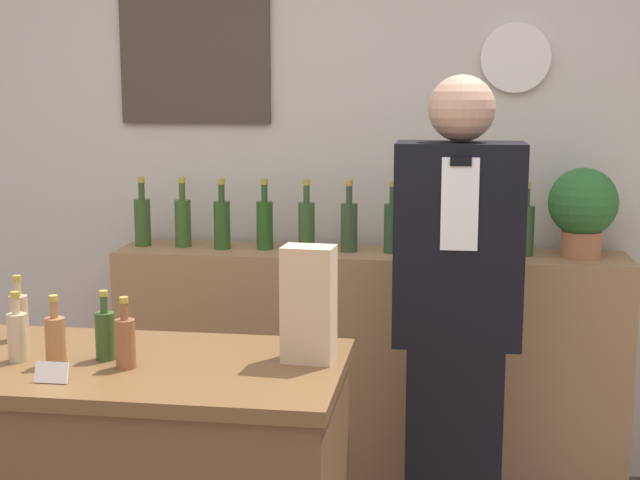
# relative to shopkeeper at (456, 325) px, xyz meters

# --- Properties ---
(back_wall) EXTENTS (5.20, 0.09, 2.70)m
(back_wall) POSITION_rel_shopkeeper_xyz_m (-0.56, 0.81, 0.50)
(back_wall) COLOR beige
(back_wall) RESTS_ON ground_plane
(back_shelf) EXTENTS (2.11, 0.36, 1.01)m
(back_shelf) POSITION_rel_shopkeeper_xyz_m (-0.36, 0.57, -0.36)
(back_shelf) COLOR #9E754C
(back_shelf) RESTS_ON ground_plane
(shopkeeper) EXTENTS (0.44, 0.27, 1.73)m
(shopkeeper) POSITION_rel_shopkeeper_xyz_m (0.00, 0.00, 0.00)
(shopkeeper) COLOR black
(shopkeeper) RESTS_ON ground_plane
(potted_plant) EXTENTS (0.28, 0.28, 0.36)m
(potted_plant) POSITION_rel_shopkeeper_xyz_m (0.49, 0.57, 0.35)
(potted_plant) COLOR #B27047
(potted_plant) RESTS_ON back_shelf
(paper_bag) EXTENTS (0.15, 0.11, 0.33)m
(paper_bag) POSITION_rel_shopkeeper_xyz_m (-0.42, -0.66, 0.22)
(paper_bag) COLOR tan
(paper_bag) RESTS_ON display_counter
(price_card_right) EXTENTS (0.09, 0.02, 0.06)m
(price_card_right) POSITION_rel_shopkeeper_xyz_m (-1.05, -0.95, 0.08)
(price_card_right) COLOR white
(price_card_right) RESTS_ON display_counter
(counter_bottle_1) EXTENTS (0.06, 0.06, 0.20)m
(counter_bottle_1) POSITION_rel_shopkeeper_xyz_m (-1.33, -0.57, 0.13)
(counter_bottle_1) COLOR tan
(counter_bottle_1) RESTS_ON display_counter
(counter_bottle_2) EXTENTS (0.06, 0.06, 0.20)m
(counter_bottle_2) POSITION_rel_shopkeeper_xyz_m (-1.23, -0.78, 0.13)
(counter_bottle_2) COLOR tan
(counter_bottle_2) RESTS_ON display_counter
(counter_bottle_3) EXTENTS (0.06, 0.06, 0.20)m
(counter_bottle_3) POSITION_rel_shopkeeper_xyz_m (-1.10, -0.81, 0.13)
(counter_bottle_3) COLOR #9F6A3A
(counter_bottle_3) RESTS_ON display_counter
(counter_bottle_4) EXTENTS (0.06, 0.06, 0.20)m
(counter_bottle_4) POSITION_rel_shopkeeper_xyz_m (-0.99, -0.73, 0.13)
(counter_bottle_4) COLOR #324D20
(counter_bottle_4) RESTS_ON display_counter
(counter_bottle_5) EXTENTS (0.06, 0.06, 0.20)m
(counter_bottle_5) POSITION_rel_shopkeeper_xyz_m (-0.91, -0.80, 0.13)
(counter_bottle_5) COLOR brown
(counter_bottle_5) RESTS_ON display_counter
(shelf_bottle_0) EXTENTS (0.07, 0.07, 0.30)m
(shelf_bottle_0) POSITION_rel_shopkeeper_xyz_m (-1.34, 0.58, 0.26)
(shelf_bottle_0) COLOR #31501F
(shelf_bottle_0) RESTS_ON back_shelf
(shelf_bottle_1) EXTENTS (0.07, 0.07, 0.30)m
(shelf_bottle_1) POSITION_rel_shopkeeper_xyz_m (-1.16, 0.58, 0.26)
(shelf_bottle_1) COLOR #345523
(shelf_bottle_1) RESTS_ON back_shelf
(shelf_bottle_2) EXTENTS (0.07, 0.07, 0.30)m
(shelf_bottle_2) POSITION_rel_shopkeeper_xyz_m (-0.98, 0.55, 0.26)
(shelf_bottle_2) COLOR #29511D
(shelf_bottle_2) RESTS_ON back_shelf
(shelf_bottle_3) EXTENTS (0.07, 0.07, 0.30)m
(shelf_bottle_3) POSITION_rel_shopkeeper_xyz_m (-0.80, 0.57, 0.26)
(shelf_bottle_3) COLOR #26511C
(shelf_bottle_3) RESTS_ON back_shelf
(shelf_bottle_4) EXTENTS (0.07, 0.07, 0.30)m
(shelf_bottle_4) POSITION_rel_shopkeeper_xyz_m (-0.62, 0.57, 0.26)
(shelf_bottle_4) COLOR #315527
(shelf_bottle_4) RESTS_ON back_shelf
(shelf_bottle_5) EXTENTS (0.07, 0.07, 0.30)m
(shelf_bottle_5) POSITION_rel_shopkeeper_xyz_m (-0.44, 0.56, 0.26)
(shelf_bottle_5) COLOR #324A2A
(shelf_bottle_5) RESTS_ON back_shelf
(shelf_bottle_6) EXTENTS (0.07, 0.07, 0.30)m
(shelf_bottle_6) POSITION_rel_shopkeeper_xyz_m (-0.26, 0.56, 0.26)
(shelf_bottle_6) COLOR #264A27
(shelf_bottle_6) RESTS_ON back_shelf
(shelf_bottle_7) EXTENTS (0.07, 0.07, 0.30)m
(shelf_bottle_7) POSITION_rel_shopkeeper_xyz_m (-0.08, 0.58, 0.26)
(shelf_bottle_7) COLOR #264B22
(shelf_bottle_7) RESTS_ON back_shelf
(shelf_bottle_8) EXTENTS (0.07, 0.07, 0.30)m
(shelf_bottle_8) POSITION_rel_shopkeeper_xyz_m (0.09, 0.55, 0.26)
(shelf_bottle_8) COLOR #354B22
(shelf_bottle_8) RESTS_ON back_shelf
(shelf_bottle_9) EXTENTS (0.07, 0.07, 0.30)m
(shelf_bottle_9) POSITION_rel_shopkeeper_xyz_m (0.27, 0.58, 0.26)
(shelf_bottle_9) COLOR #2B5229
(shelf_bottle_9) RESTS_ON back_shelf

